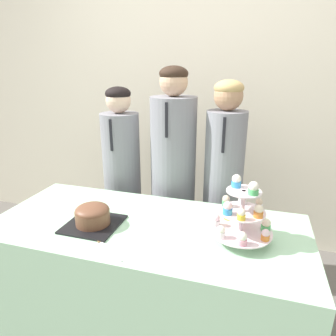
{
  "coord_description": "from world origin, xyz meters",
  "views": [
    {
      "loc": [
        0.52,
        -0.96,
        1.53
      ],
      "look_at": [
        0.11,
        0.4,
        1.04
      ],
      "focal_mm": 32.0,
      "sensor_mm": 36.0,
      "label": 1
    }
  ],
  "objects": [
    {
      "name": "student_2",
      "position": [
        0.33,
        0.97,
        0.7
      ],
      "size": [
        0.26,
        0.27,
        1.45
      ],
      "color": "gray",
      "rests_on": "ground_plane"
    },
    {
      "name": "cupcake_stand",
      "position": [
        0.49,
        0.36,
        0.86
      ],
      "size": [
        0.3,
        0.3,
        0.32
      ],
      "color": "silver",
      "rests_on": "table"
    },
    {
      "name": "wall_back",
      "position": [
        0.0,
        1.61,
        1.35
      ],
      "size": [
        9.0,
        0.06,
        2.7
      ],
      "color": "beige",
      "rests_on": "ground_plane"
    },
    {
      "name": "round_cake",
      "position": [
        -0.27,
        0.28,
        0.78
      ],
      "size": [
        0.28,
        0.28,
        0.12
      ],
      "color": "black",
      "rests_on": "table"
    },
    {
      "name": "table",
      "position": [
        0.0,
        0.37,
        0.36
      ],
      "size": [
        1.69,
        0.73,
        0.72
      ],
      "color": "#A8DBB2",
      "rests_on": "ground_plane"
    },
    {
      "name": "student_0",
      "position": [
        -0.43,
        0.97,
        0.66
      ],
      "size": [
        0.28,
        0.28,
        1.4
      ],
      "color": "gray",
      "rests_on": "ground_plane"
    },
    {
      "name": "cake_knife",
      "position": [
        -0.14,
        0.14,
        0.72
      ],
      "size": [
        0.24,
        0.17,
        0.01
      ],
      "rotation": [
        0.0,
        0.0,
        -0.58
      ],
      "color": "silver",
      "rests_on": "table"
    },
    {
      "name": "student_1",
      "position": [
        -0.03,
        0.97,
        0.72
      ],
      "size": [
        0.32,
        0.32,
        1.53
      ],
      "color": "gray",
      "rests_on": "ground_plane"
    }
  ]
}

